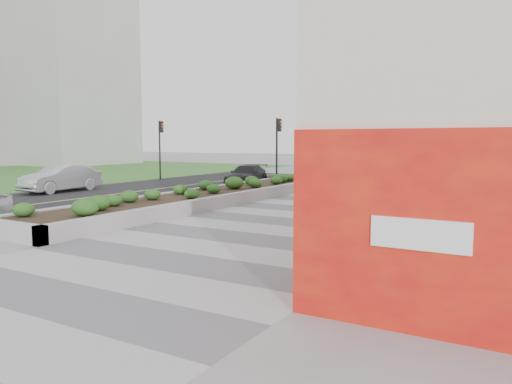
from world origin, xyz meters
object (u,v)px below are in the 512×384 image
planter (199,196)px  traffic_signal_far (160,141)px  car_silver (61,178)px  skateboarder (346,185)px  car_dark (247,175)px  traffic_signal_near (278,141)px

planter → traffic_signal_far: size_ratio=4.29×
car_silver → skateboarder: bearing=14.0°
car_silver → car_dark: size_ratio=1.04×
planter → car_dark: (-3.26, 9.23, 0.22)m
skateboarder → car_silver: (-14.87, -4.18, 0.04)m
traffic_signal_far → car_silver: bearing=-84.3°
planter → traffic_signal_far: (-10.93, 10.00, 2.34)m
car_silver → traffic_signal_near: bearing=47.9°
skateboarder → car_dark: size_ratio=0.32×
skateboarder → planter: bearing=-153.4°
traffic_signal_near → car_dark: 2.91m
car_silver → car_dark: 10.83m
traffic_signal_near → traffic_signal_far: bearing=-176.9°
planter → traffic_signal_near: bearing=99.3°
planter → skateboarder: skateboarder is taller
car_silver → car_dark: bearing=49.8°
car_dark → planter: bearing=-83.9°
traffic_signal_far → car_dark: size_ratio=0.96×
planter → car_silver: size_ratio=3.96×
planter → car_silver: 10.03m
traffic_signal_far → car_dark: 8.00m
traffic_signal_near → traffic_signal_far: size_ratio=1.00×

